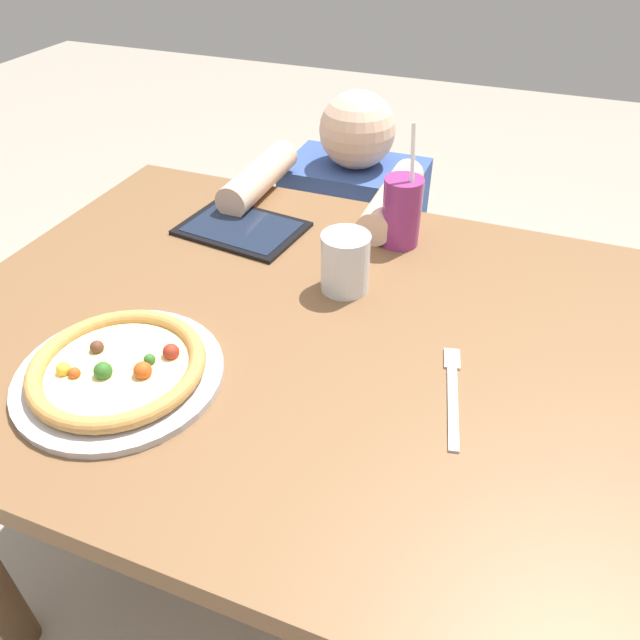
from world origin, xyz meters
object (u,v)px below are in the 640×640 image
object	(u,v)px
pizza_near	(119,370)
diner_seated	(351,271)
tablet	(242,228)
fork	(452,391)
drink_cup_colored	(402,211)
water_cup_clear	(345,262)

from	to	relation	value
pizza_near	diner_seated	bearing A→B (deg)	84.75
pizza_near	tablet	xyz separation A→B (m)	(-0.03, 0.46, -0.01)
pizza_near	fork	world-z (taller)	pizza_near
drink_cup_colored	fork	world-z (taller)	drink_cup_colored
fork	diner_seated	world-z (taller)	diner_seated
water_cup_clear	tablet	size ratio (longest dim) A/B	0.41
water_cup_clear	tablet	distance (m)	0.29
pizza_near	water_cup_clear	bearing A→B (deg)	55.73
drink_cup_colored	water_cup_clear	size ratio (longest dim) A/B	2.26
water_cup_clear	fork	xyz separation A→B (m)	(0.23, -0.19, -0.05)
drink_cup_colored	diner_seated	bearing A→B (deg)	121.53
drink_cup_colored	fork	bearing A→B (deg)	-64.36
drink_cup_colored	diner_seated	size ratio (longest dim) A/B	0.26
fork	water_cup_clear	bearing A→B (deg)	140.37
pizza_near	drink_cup_colored	distance (m)	0.60
water_cup_clear	tablet	world-z (taller)	water_cup_clear
fork	diner_seated	bearing A→B (deg)	118.46
pizza_near	fork	bearing A→B (deg)	17.72
water_cup_clear	pizza_near	bearing A→B (deg)	-124.27
tablet	diner_seated	distance (m)	0.52
pizza_near	diner_seated	distance (m)	0.92
drink_cup_colored	fork	size ratio (longest dim) A/B	1.18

